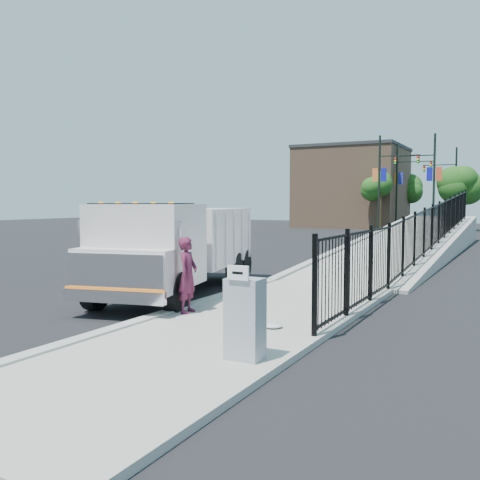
% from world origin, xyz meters
% --- Properties ---
extents(ground, '(120.00, 120.00, 0.00)m').
position_xyz_m(ground, '(0.00, 0.00, 0.00)').
color(ground, black).
rests_on(ground, ground).
extents(sidewalk, '(3.55, 12.00, 0.12)m').
position_xyz_m(sidewalk, '(1.93, -2.00, 0.06)').
color(sidewalk, '#9E998E').
rests_on(sidewalk, ground).
extents(curb, '(0.30, 12.00, 0.16)m').
position_xyz_m(curb, '(0.00, -2.00, 0.08)').
color(curb, '#ADAAA3').
rests_on(curb, ground).
extents(ramp, '(3.95, 24.06, 3.19)m').
position_xyz_m(ramp, '(2.12, 16.00, 0.00)').
color(ramp, '#9E998E').
rests_on(ramp, ground).
extents(iron_fence, '(0.10, 28.00, 1.80)m').
position_xyz_m(iron_fence, '(3.55, 12.00, 0.90)').
color(iron_fence, black).
rests_on(iron_fence, ground).
extents(truck, '(3.90, 7.73, 2.53)m').
position_xyz_m(truck, '(-1.56, 1.08, 1.43)').
color(truck, black).
rests_on(truck, ground).
extents(worker, '(0.49, 0.66, 1.66)m').
position_xyz_m(worker, '(0.40, -1.35, 0.95)').
color(worker, '#541932').
rests_on(worker, sidewalk).
extents(utility_cabinet, '(0.55, 0.40, 1.25)m').
position_xyz_m(utility_cabinet, '(3.10, -3.85, 0.75)').
color(utility_cabinet, gray).
rests_on(utility_cabinet, sidewalk).
extents(arrow_sign, '(0.35, 0.04, 0.22)m').
position_xyz_m(arrow_sign, '(3.10, -4.07, 1.48)').
color(arrow_sign, white).
rests_on(arrow_sign, utility_cabinet).
extents(debris, '(0.38, 0.38, 0.09)m').
position_xyz_m(debris, '(2.63, -1.78, 0.17)').
color(debris, silver).
rests_on(debris, sidewalk).
extents(light_pole_0, '(3.77, 0.22, 8.00)m').
position_xyz_m(light_pole_0, '(-3.38, 33.29, 4.36)').
color(light_pole_0, black).
rests_on(light_pole_0, ground).
extents(light_pole_1, '(3.78, 0.22, 8.00)m').
position_xyz_m(light_pole_1, '(0.19, 33.98, 4.36)').
color(light_pole_1, black).
rests_on(light_pole_1, ground).
extents(light_pole_2, '(3.77, 0.22, 8.00)m').
position_xyz_m(light_pole_2, '(-3.45, 40.55, 4.36)').
color(light_pole_2, black).
rests_on(light_pole_2, ground).
extents(light_pole_3, '(3.77, 0.22, 8.00)m').
position_xyz_m(light_pole_3, '(0.55, 46.03, 4.36)').
color(light_pole_3, black).
rests_on(light_pole_3, ground).
extents(tree_0, '(2.24, 2.24, 5.12)m').
position_xyz_m(tree_0, '(-4.61, 37.53, 3.91)').
color(tree_0, '#382314').
rests_on(tree_0, ground).
extents(tree_1, '(2.77, 2.77, 5.38)m').
position_xyz_m(tree_1, '(1.59, 39.97, 3.95)').
color(tree_1, '#382314').
rests_on(tree_1, ground).
extents(tree_2, '(2.87, 2.87, 5.43)m').
position_xyz_m(tree_2, '(-4.19, 48.99, 3.96)').
color(tree_2, '#382314').
rests_on(tree_2, ground).
extents(building, '(10.00, 10.00, 8.00)m').
position_xyz_m(building, '(-9.00, 44.00, 4.00)').
color(building, '#8C664C').
rests_on(building, ground).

